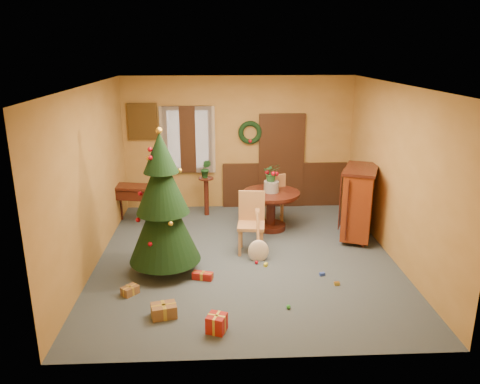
{
  "coord_description": "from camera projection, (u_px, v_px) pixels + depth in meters",
  "views": [
    {
      "loc": [
        -0.45,
        -7.35,
        3.45
      ],
      "look_at": [
        -0.08,
        0.4,
        1.06
      ],
      "focal_mm": 35.0,
      "sensor_mm": 36.0,
      "label": 1
    }
  ],
  "objects": [
    {
      "name": "toy_b",
      "position": [
        288.0,
        307.0,
        6.45
      ],
      "size": [
        0.06,
        0.06,
        0.06
      ],
      "primitive_type": "sphere",
      "color": "green",
      "rests_on": "floor"
    },
    {
      "name": "urn",
      "position": [
        271.0,
        187.0,
        9.08
      ],
      "size": [
        0.29,
        0.29,
        0.22
      ],
      "primitive_type": "cylinder",
      "color": "slate",
      "rests_on": "dining_table"
    },
    {
      "name": "gift_b",
      "position": [
        217.0,
        323.0,
        5.92
      ],
      "size": [
        0.29,
        0.29,
        0.23
      ],
      "color": "#A31C15",
      "rests_on": "floor"
    },
    {
      "name": "chair_far",
      "position": [
        272.0,
        196.0,
        9.54
      ],
      "size": [
        0.6,
        0.6,
        1.03
      ],
      "color": "#99683D",
      "rests_on": "floor"
    },
    {
      "name": "plant_stand",
      "position": [
        206.0,
        192.0,
        9.96
      ],
      "size": [
        0.32,
        0.32,
        0.83
      ],
      "color": "black",
      "rests_on": "floor"
    },
    {
      "name": "stand_plant",
      "position": [
        206.0,
        169.0,
        9.81
      ],
      "size": [
        0.25,
        0.22,
        0.39
      ],
      "primitive_type": "imported",
      "rotation": [
        0.0,
        0.0,
        -0.23
      ],
      "color": "#19471E",
      "rests_on": "plant_stand"
    },
    {
      "name": "christmas_tree",
      "position": [
        163.0,
        206.0,
        7.24
      ],
      "size": [
        1.13,
        1.13,
        2.34
      ],
      "color": "#382111",
      "rests_on": "floor"
    },
    {
      "name": "gift_d",
      "position": [
        203.0,
        276.0,
        7.28
      ],
      "size": [
        0.34,
        0.21,
        0.11
      ],
      "color": "#A31C15",
      "rests_on": "floor"
    },
    {
      "name": "dining_table",
      "position": [
        271.0,
        203.0,
        9.17
      ],
      "size": [
        1.12,
        1.12,
        0.77
      ],
      "color": "black",
      "rests_on": "floor"
    },
    {
      "name": "room_envelope",
      "position": [
        248.0,
        159.0,
        10.32
      ],
      "size": [
        5.5,
        5.5,
        5.5
      ],
      "color": "#333F4A",
      "rests_on": "ground"
    },
    {
      "name": "toy_c",
      "position": [
        266.0,
        265.0,
        7.72
      ],
      "size": [
        0.08,
        0.09,
        0.05
      ],
      "primitive_type": "cube",
      "rotation": [
        0.0,
        0.0,
        1.14
      ],
      "color": "yellow",
      "rests_on": "floor"
    },
    {
      "name": "centerpiece_plant",
      "position": [
        272.0,
        172.0,
        8.99
      ],
      "size": [
        0.32,
        0.28,
        0.36
      ],
      "primitive_type": "imported",
      "color": "#1E4C23",
      "rests_on": "urn"
    },
    {
      "name": "sideboard",
      "position": [
        359.0,
        201.0,
        8.67
      ],
      "size": [
        0.92,
        1.2,
        1.37
      ],
      "color": "#551E09",
      "rests_on": "floor"
    },
    {
      "name": "writing_desk",
      "position": [
        135.0,
        195.0,
        9.45
      ],
      "size": [
        0.97,
        0.61,
        0.8
      ],
      "color": "black",
      "rests_on": "floor"
    },
    {
      "name": "toy_a",
      "position": [
        322.0,
        274.0,
        7.4
      ],
      "size": [
        0.09,
        0.07,
        0.05
      ],
      "primitive_type": "cube",
      "rotation": [
        0.0,
        0.0,
        0.26
      ],
      "color": "#2A47B7",
      "rests_on": "floor"
    },
    {
      "name": "gift_a",
      "position": [
        164.0,
        311.0,
        6.25
      ],
      "size": [
        0.38,
        0.31,
        0.18
      ],
      "color": "brown",
      "rests_on": "floor"
    },
    {
      "name": "chair_near",
      "position": [
        251.0,
        220.0,
        8.18
      ],
      "size": [
        0.51,
        0.51,
        1.07
      ],
      "color": "#99683D",
      "rests_on": "floor"
    },
    {
      "name": "gift_c",
      "position": [
        130.0,
        290.0,
        6.83
      ],
      "size": [
        0.27,
        0.28,
        0.13
      ],
      "color": "brown",
      "rests_on": "floor"
    },
    {
      "name": "guitar",
      "position": [
        259.0,
        237.0,
        7.82
      ],
      "size": [
        0.48,
        0.61,
        0.82
      ],
      "primitive_type": null,
      "rotation": [
        -0.49,
        0.0,
        0.25
      ],
      "color": "#F4E4CB",
      "rests_on": "floor"
    },
    {
      "name": "toy_d",
      "position": [
        256.0,
        262.0,
        7.79
      ],
      "size": [
        0.06,
        0.06,
        0.06
      ],
      "primitive_type": "sphere",
      "color": "#B10B1E",
      "rests_on": "floor"
    },
    {
      "name": "toy_e",
      "position": [
        337.0,
        284.0,
        7.1
      ],
      "size": [
        0.09,
        0.06,
        0.05
      ],
      "primitive_type": "cube",
      "rotation": [
        0.0,
        0.0,
        0.13
      ],
      "color": "gold",
      "rests_on": "floor"
    }
  ]
}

